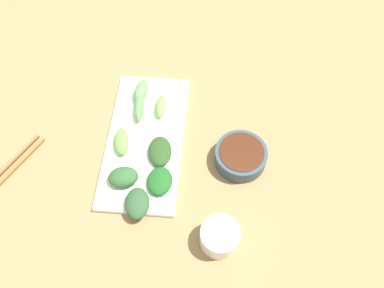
{
  "coord_description": "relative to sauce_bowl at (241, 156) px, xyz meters",
  "views": [
    {
      "loc": [
        -0.08,
        0.45,
        0.78
      ],
      "look_at": [
        -0.04,
        0.02,
        0.05
      ],
      "focal_mm": 36.55,
      "sensor_mm": 36.0,
      "label": 1
    }
  ],
  "objects": [
    {
      "name": "tabletop",
      "position": [
        0.15,
        -0.04,
        -0.03
      ],
      "size": [
        2.1,
        2.1,
        0.02
      ],
      "primitive_type": "cube",
      "color": "#96764D",
      "rests_on": "ground"
    },
    {
      "name": "sauce_bowl",
      "position": [
        0.0,
        0.0,
        0.0
      ],
      "size": [
        0.11,
        0.11,
        0.04
      ],
      "color": "#314552",
      "rests_on": "tabletop"
    },
    {
      "name": "serving_plate",
      "position": [
        0.21,
        -0.03,
        -0.02
      ],
      "size": [
        0.17,
        0.35,
        0.01
      ],
      "primitive_type": "cube",
      "color": "white",
      "rests_on": "tabletop"
    },
    {
      "name": "broccoli_leafy_0",
      "position": [
        0.24,
        0.07,
        0.0
      ],
      "size": [
        0.07,
        0.06,
        0.03
      ],
      "primitive_type": "ellipsoid",
      "rotation": [
        0.0,
        0.0,
        0.19
      ],
      "color": "#2D5C2E",
      "rests_on": "serving_plate"
    },
    {
      "name": "broccoli_leafy_1",
      "position": [
        0.17,
        0.0,
        0.0
      ],
      "size": [
        0.06,
        0.08,
        0.02
      ],
      "primitive_type": "ellipsoid",
      "rotation": [
        0.0,
        0.0,
        0.14
      ],
      "color": "#274820",
      "rests_on": "serving_plate"
    },
    {
      "name": "broccoli_stalk_2",
      "position": [
        0.26,
        -0.01,
        0.0
      ],
      "size": [
        0.04,
        0.07,
        0.03
      ],
      "primitive_type": "ellipsoid",
      "rotation": [
        0.0,
        0.0,
        0.19
      ],
      "color": "#6CBB46",
      "rests_on": "serving_plate"
    },
    {
      "name": "broccoli_stalk_3",
      "position": [
        0.19,
        -0.12,
        0.0
      ],
      "size": [
        0.02,
        0.06,
        0.02
      ],
      "primitive_type": "ellipsoid",
      "rotation": [
        0.0,
        0.0,
        -0.0
      ],
      "color": "#73AD4F",
      "rests_on": "serving_plate"
    },
    {
      "name": "broccoli_leafy_4",
      "position": [
        0.2,
        0.13,
        0.0
      ],
      "size": [
        0.06,
        0.07,
        0.03
      ],
      "primitive_type": "ellipsoid",
      "rotation": [
        0.0,
        0.0,
        0.13
      ],
      "color": "#2C512E",
      "rests_on": "serving_plate"
    },
    {
      "name": "broccoli_stalk_5",
      "position": [
        0.23,
        -0.1,
        0.01
      ],
      "size": [
        0.03,
        0.07,
        0.03
      ],
      "primitive_type": "ellipsoid",
      "rotation": [
        0.0,
        0.0,
        0.08
      ],
      "color": "#5EB953",
      "rests_on": "serving_plate"
    },
    {
      "name": "broccoli_stalk_6",
      "position": [
        0.24,
        -0.15,
        0.0
      ],
      "size": [
        0.04,
        0.07,
        0.03
      ],
      "primitive_type": "ellipsoid",
      "rotation": [
        0.0,
        0.0,
        -0.09
      ],
      "color": "#5FA951",
      "rests_on": "serving_plate"
    },
    {
      "name": "broccoli_leafy_7",
      "position": [
        0.17,
        0.07,
        0.0
      ],
      "size": [
        0.05,
        0.07,
        0.02
      ],
      "primitive_type": "ellipsoid",
      "rotation": [
        0.0,
        0.0,
        0.02
      ],
      "color": "#1C5720",
      "rests_on": "serving_plate"
    },
    {
      "name": "chopsticks",
      "position": [
        0.5,
        0.08,
        -0.02
      ],
      "size": [
        0.13,
        0.21,
        0.01
      ],
      "rotation": [
        0.0,
        0.0,
        -0.5
      ],
      "color": "olive",
      "rests_on": "tabletop"
    },
    {
      "name": "tea_cup",
      "position": [
        0.04,
        0.18,
        0.0
      ],
      "size": [
        0.07,
        0.07,
        0.05
      ],
      "primitive_type": "cylinder",
      "color": "white",
      "rests_on": "tabletop"
    }
  ]
}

